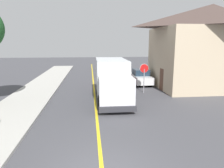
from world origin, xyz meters
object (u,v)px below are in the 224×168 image
Objects in this scene: parked_car_mid at (106,70)px; stop_sign at (144,73)px; parked_car_far at (105,65)px; house_across_street at (210,45)px; parked_car_near at (112,77)px; parked_van_across at (141,77)px; box_truck at (112,78)px.

stop_sign reaches higher than parked_car_mid.
parked_car_far is 18.63m from house_across_street.
parked_car_far is at bearing 88.93° from parked_car_near.
parked_van_across is 4.16m from stop_sign.
parked_car_mid is 1.00× the size of parked_van_across.
box_truck is 19.55m from parked_car_far.
parked_car_far and parked_van_across have the same top height.
parked_car_mid and parked_car_far have the same top height.
box_truck reaches higher than parked_car_far.
house_across_street reaches higher than parked_car_mid.
parked_car_near is 1.01× the size of parked_van_across.
stop_sign is (-0.67, -3.96, 1.06)m from parked_van_across.
parked_car_near is 1.69× the size of stop_sign.
parked_car_mid is 7.21m from parked_van_across.
parked_car_mid is at bearing 104.74° from stop_sign.
parked_car_far is 17.70m from stop_sign.
parked_car_far is at bearing 102.26° from parked_van_across.
parked_car_mid is 10.73m from stop_sign.
parked_car_near is 5.01m from stop_sign.
parked_car_far is 13.88m from parked_van_across.
parked_car_mid is 1.00× the size of parked_car_far.
box_truck reaches higher than parked_car_mid.
parked_van_across is at bearing 80.37° from stop_sign.
parked_car_mid and parked_van_across have the same top height.
parked_car_far is at bearing 86.48° from parked_car_mid.
parked_car_near is (0.63, 6.18, -0.97)m from box_truck.
house_across_street is at bearing -58.93° from parked_car_far.
stop_sign is at bearing 32.22° from box_truck.
parked_van_across is 0.39× the size of house_across_street.
parked_van_across is at bearing 161.94° from house_across_street.
parked_van_across is (2.95, -13.56, 0.00)m from parked_car_far.
house_across_street is at bearing -18.06° from parked_van_across.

